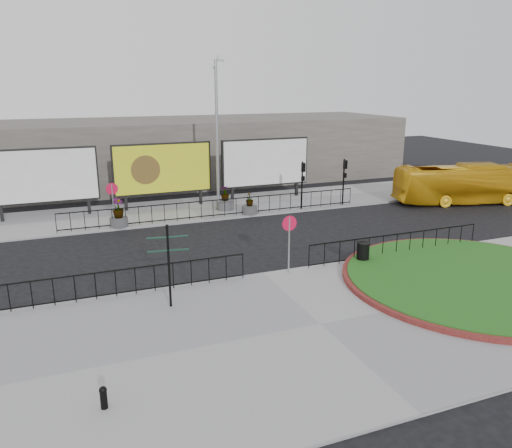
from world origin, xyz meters
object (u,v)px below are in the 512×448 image
billboard_mid (163,169)px  lamp_post (217,134)px  planter_c (250,206)px  bollard (104,396)px  bus (466,184)px  planter_b (225,202)px  fingerpost_sign (169,258)px  litter_bin (363,253)px  planter_a (119,216)px

billboard_mid → lamp_post: (3.01, -1.97, 2.23)m
planter_c → bollard: bearing=-121.5°
bollard → bus: size_ratio=0.06×
planter_b → fingerpost_sign: bearing=-115.9°
lamp_post → planter_c: 4.78m
planter_c → planter_b: bearing=123.0°
planter_b → planter_c: 1.91m
litter_bin → planter_a: (-9.27, 10.00, 0.14)m
fingerpost_sign → planter_b: fingerpost_sign is taller
fingerpost_sign → litter_bin: size_ratio=3.14×
bus → planter_a: (-22.32, 2.27, -0.57)m
bus → bollard: bearing=135.2°
planter_a → lamp_post: bearing=14.3°
bollard → planter_c: 19.21m
planter_a → fingerpost_sign: bearing=-87.6°
litter_bin → planter_a: bearing=132.8°
fingerpost_sign → planter_c: size_ratio=2.26×
planter_b → bus: bearing=-13.9°
fingerpost_sign → planter_b: size_ratio=2.01×
billboard_mid → bollard: size_ratio=10.41×
fingerpost_sign → billboard_mid: bearing=91.3°
litter_bin → planter_c: 10.11m
bus → planter_c: bearing=96.5°
fingerpost_sign → litter_bin: (8.80, 1.23, -1.34)m
billboard_mid → planter_c: billboard_mid is taller
fingerpost_sign → bus: size_ratio=0.32×
planter_a → planter_b: size_ratio=1.07×
litter_bin → planter_c: (-1.52, 10.00, -0.04)m
billboard_mid → bollard: 20.82m
bollard → planter_a: (2.29, 16.38, 0.30)m
planter_b → lamp_post: bearing=180.0°
billboard_mid → lamp_post: bearing=-33.3°
billboard_mid → planter_b: size_ratio=4.11×
fingerpost_sign → bollard: (-2.75, -5.15, -1.51)m
lamp_post → litter_bin: (2.99, -11.60, -4.22)m
lamp_post → planter_b: size_ratio=6.12×
lamp_post → planter_b: lamp_post is taller
billboard_mid → bollard: (-5.55, -19.95, -2.15)m
lamp_post → planter_b: 4.24m
fingerpost_sign → litter_bin: bearing=20.0°
litter_bin → planter_b: (-2.56, 11.60, 0.00)m
fingerpost_sign → bollard: fingerpost_sign is taller
bollard → planter_c: planter_c is taller
fingerpost_sign → planter_b: bearing=76.1°
litter_bin → planter_c: bearing=98.6°
billboard_mid → fingerpost_sign: 15.08m
lamp_post → billboard_mid: bearing=146.7°
bus → planter_a: bearing=99.5°
bollard → planter_b: 20.10m
lamp_post → fingerpost_sign: size_ratio=3.04×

